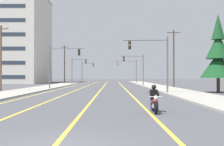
{
  "coord_description": "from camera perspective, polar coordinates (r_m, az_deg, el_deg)",
  "views": [
    {
      "loc": [
        1.48,
        -8.28,
        1.92
      ],
      "look_at": [
        1.48,
        21.91,
        2.22
      ],
      "focal_mm": 48.81,
      "sensor_mm": 36.0,
      "label": 1
    }
  ],
  "objects": [
    {
      "name": "lane_stripe_center",
      "position": [
        53.34,
        -1.7,
        -2.63
      ],
      "size": [
        0.16,
        100.0,
        0.01
      ],
      "primitive_type": "cube",
      "color": "yellow",
      "rests_on": "ground"
    },
    {
      "name": "lane_stripe_left",
      "position": [
        53.53,
        -5.21,
        -2.62
      ],
      "size": [
        0.16,
        100.0,
        0.01
      ],
      "primitive_type": "cube",
      "color": "yellow",
      "rests_on": "ground"
    },
    {
      "name": "lane_stripe_right",
      "position": [
        53.35,
        2.08,
        -2.63
      ],
      "size": [
        0.16,
        100.0,
        0.01
      ],
      "primitive_type": "cube",
      "color": "yellow",
      "rests_on": "ground"
    },
    {
      "name": "lane_stripe_far_left",
      "position": [
        53.88,
        -8.31,
        -2.6
      ],
      "size": [
        0.16,
        100.0,
        0.01
      ],
      "primitive_type": "cube",
      "color": "yellow",
      "rests_on": "ground"
    },
    {
      "name": "sidewalk_kerb_right",
      "position": [
        48.95,
        9.25,
        -2.73
      ],
      "size": [
        4.4,
        110.0,
        0.14
      ],
      "primitive_type": "cube",
      "color": "#9E998E",
      "rests_on": "ground"
    },
    {
      "name": "sidewalk_kerb_left",
      "position": [
        49.51,
        -12.66,
        -2.7
      ],
      "size": [
        4.4,
        110.0,
        0.14
      ],
      "primitive_type": "cube",
      "color": "#9E998E",
      "rests_on": "ground"
    },
    {
      "name": "motorcycle_with_rider",
      "position": [
        16.31,
        7.9,
        -5.26
      ],
      "size": [
        0.7,
        2.19,
        1.46
      ],
      "color": "black",
      "rests_on": "ground"
    },
    {
      "name": "traffic_signal_near_right",
      "position": [
        33.53,
        7.93,
        3.16
      ],
      "size": [
        4.91,
        0.46,
        6.2
      ],
      "color": "#56565B",
      "rests_on": "ground"
    },
    {
      "name": "traffic_signal_near_left",
      "position": [
        44.16,
        -9.79,
        2.28
      ],
      "size": [
        5.1,
        0.43,
        6.2
      ],
      "color": "#56565B",
      "rests_on": "ground"
    },
    {
      "name": "traffic_signal_mid_right",
      "position": [
        60.12,
        4.61,
        1.49
      ],
      "size": [
        4.56,
        0.54,
        6.2
      ],
      "color": "#56565B",
      "rests_on": "ground"
    },
    {
      "name": "traffic_signal_mid_left",
      "position": [
        71.88,
        -6.67,
        1.12
      ],
      "size": [
        3.93,
        0.48,
        6.2
      ],
      "color": "#56565B",
      "rests_on": "ground"
    },
    {
      "name": "traffic_signal_far_right",
      "position": [
        80.38,
        3.34,
        1.03
      ],
      "size": [
        5.86,
        0.5,
        6.2
      ],
      "color": "#56565B",
      "rests_on": "ground"
    },
    {
      "name": "traffic_signal_far_left",
      "position": [
        93.44,
        -4.95,
        0.74
      ],
      "size": [
        4.1,
        0.53,
        6.2
      ],
      "color": "#56565B",
      "rests_on": "ground"
    },
    {
      "name": "utility_pole_left_near",
      "position": [
        39.95,
        -20.13,
        2.82
      ],
      "size": [
        1.84,
        0.26,
        8.15
      ],
      "color": "brown",
      "rests_on": "ground"
    },
    {
      "name": "utility_pole_right_far",
      "position": [
        52.22,
        11.46,
        2.87
      ],
      "size": [
        2.28,
        0.26,
        9.64
      ],
      "color": "#4C3828",
      "rests_on": "ground"
    },
    {
      "name": "utility_pole_left_far",
      "position": [
        86.28,
        -8.89,
        1.78
      ],
      "size": [
        2.33,
        0.26,
        10.44
      ],
      "color": "brown",
      "rests_on": "ground"
    },
    {
      "name": "conifer_tree_right_verge_near",
      "position": [
        37.29,
        19.24,
        2.95
      ],
      "size": [
        4.15,
        4.15,
        9.14
      ],
      "color": "#423023",
      "rests_on": "ground"
    }
  ]
}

